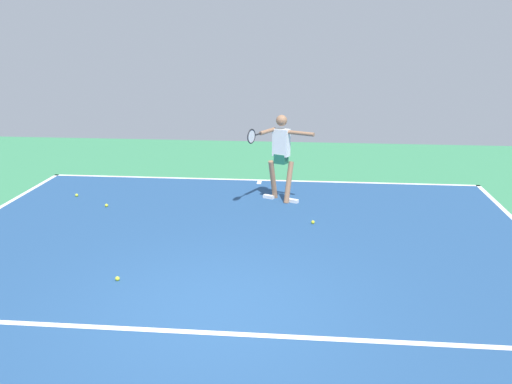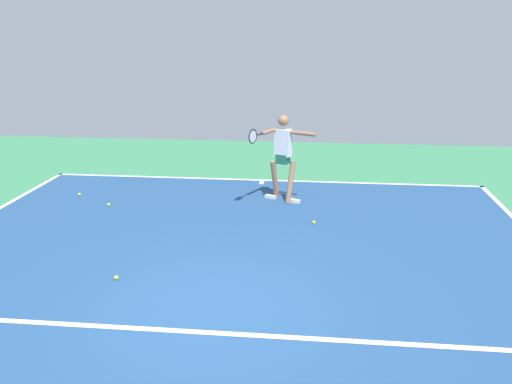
{
  "view_description": "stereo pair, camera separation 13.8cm",
  "coord_description": "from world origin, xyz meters",
  "px_view_note": "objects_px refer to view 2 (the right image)",
  "views": [
    {
      "loc": [
        -1.15,
        6.47,
        3.54
      ],
      "look_at": [
        -0.29,
        -2.47,
        0.9
      ],
      "focal_mm": 39.07,
      "sensor_mm": 36.0,
      "label": 1
    },
    {
      "loc": [
        -1.29,
        6.45,
        3.54
      ],
      "look_at": [
        -0.29,
        -2.47,
        0.9
      ],
      "focal_mm": 39.07,
      "sensor_mm": 36.0,
      "label": 2
    }
  ],
  "objects_px": {
    "tennis_ball_far_corner": "(109,205)",
    "tennis_player": "(282,152)",
    "tennis_ball_near_player": "(116,278)",
    "tennis_ball_by_sideline": "(79,194)",
    "tennis_ball_by_baseline": "(314,222)"
  },
  "relations": [
    {
      "from": "tennis_player",
      "to": "tennis_ball_by_sideline",
      "type": "height_order",
      "value": "tennis_player"
    },
    {
      "from": "tennis_ball_by_baseline",
      "to": "tennis_ball_by_sideline",
      "type": "relative_size",
      "value": 1.0
    },
    {
      "from": "tennis_ball_far_corner",
      "to": "tennis_ball_by_baseline",
      "type": "bearing_deg",
      "value": 171.5
    },
    {
      "from": "tennis_player",
      "to": "tennis_ball_by_sideline",
      "type": "bearing_deg",
      "value": 26.71
    },
    {
      "from": "tennis_player",
      "to": "tennis_ball_near_player",
      "type": "distance_m",
      "value": 4.8
    },
    {
      "from": "tennis_ball_by_sideline",
      "to": "tennis_player",
      "type": "bearing_deg",
      "value": -178.38
    },
    {
      "from": "tennis_ball_near_player",
      "to": "tennis_ball_far_corner",
      "type": "relative_size",
      "value": 1.0
    },
    {
      "from": "tennis_ball_by_sideline",
      "to": "tennis_ball_far_corner",
      "type": "xyz_separation_m",
      "value": [
        -0.91,
        0.65,
        0.0
      ]
    },
    {
      "from": "tennis_ball_near_player",
      "to": "tennis_ball_by_sideline",
      "type": "xyz_separation_m",
      "value": [
        2.3,
        -4.03,
        0.0
      ]
    },
    {
      "from": "tennis_player",
      "to": "tennis_ball_far_corner",
      "type": "relative_size",
      "value": 28.04
    },
    {
      "from": "tennis_ball_far_corner",
      "to": "tennis_player",
      "type": "bearing_deg",
      "value": -167.74
    },
    {
      "from": "tennis_player",
      "to": "tennis_ball_by_baseline",
      "type": "relative_size",
      "value": 28.04
    },
    {
      "from": "tennis_player",
      "to": "tennis_ball_far_corner",
      "type": "height_order",
      "value": "tennis_player"
    },
    {
      "from": "tennis_ball_near_player",
      "to": "tennis_ball_far_corner",
      "type": "distance_m",
      "value": 3.66
    },
    {
      "from": "tennis_ball_near_player",
      "to": "tennis_player",
      "type": "bearing_deg",
      "value": -117.37
    }
  ]
}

